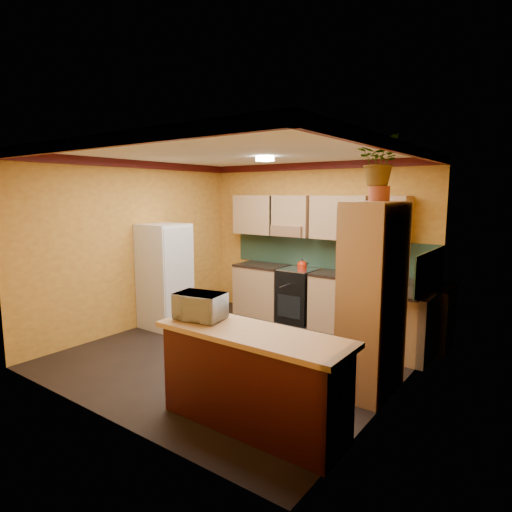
{
  "coord_description": "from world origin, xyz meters",
  "views": [
    {
      "loc": [
        3.48,
        -4.4,
        2.18
      ],
      "look_at": [
        -0.04,
        0.45,
        1.3
      ],
      "focal_mm": 30.0,
      "sensor_mm": 36.0,
      "label": 1
    }
  ],
  "objects": [
    {
      "name": "room_shell",
      "position": [
        0.02,
        0.28,
        2.09
      ],
      "size": [
        4.24,
        4.24,
        2.72
      ],
      "color": "black",
      "rests_on": "ground"
    },
    {
      "name": "breakfast_bar",
      "position": [
        1.23,
        -1.36,
        0.44
      ],
      "size": [
        1.8,
        0.55,
        0.88
      ],
      "primitive_type": "cube",
      "color": "#44160F",
      "rests_on": "ground"
    },
    {
      "name": "pantry",
      "position": [
        1.85,
        0.01,
        1.05
      ],
      "size": [
        0.48,
        0.9,
        2.1
      ],
      "primitive_type": "cube",
      "color": "tan",
      "rests_on": "ground"
    },
    {
      "name": "fridge",
      "position": [
        -1.75,
        0.26,
        0.85
      ],
      "size": [
        0.68,
        0.66,
        1.7
      ],
      "primitive_type": "cube",
      "color": "silver",
      "rests_on": "ground"
    },
    {
      "name": "sink",
      "position": [
        1.26,
        1.8,
        0.94
      ],
      "size": [
        0.48,
        0.4,
        0.03
      ],
      "primitive_type": "cube",
      "color": "silver",
      "rests_on": "countertop_back"
    },
    {
      "name": "microwave",
      "position": [
        0.58,
        -1.36,
        1.06
      ],
      "size": [
        0.53,
        0.41,
        0.27
      ],
      "primitive_type": "imported",
      "rotation": [
        0.0,
        0.0,
        0.19
      ],
      "color": "silver",
      "rests_on": "bar_top"
    },
    {
      "name": "base_cabinets_back",
      "position": [
        0.49,
        1.8,
        0.44
      ],
      "size": [
        3.65,
        0.6,
        0.88
      ],
      "primitive_type": "cube",
      "color": "tan",
      "rests_on": "ground"
    },
    {
      "name": "base_cabinets_right",
      "position": [
        1.8,
        1.18,
        0.44
      ],
      "size": [
        0.6,
        0.8,
        0.88
      ],
      "primitive_type": "cube",
      "color": "tan",
      "rests_on": "ground"
    },
    {
      "name": "countertop_right",
      "position": [
        1.8,
        1.18,
        0.9
      ],
      "size": [
        0.62,
        0.8,
        0.04
      ],
      "primitive_type": "cube",
      "color": "black",
      "rests_on": "base_cabinets_right"
    },
    {
      "name": "fern",
      "position": [
        1.85,
        0.06,
        2.52
      ],
      "size": [
        0.54,
        0.49,
        0.51
      ],
      "primitive_type": "imported",
      "rotation": [
        0.0,
        0.0,
        0.22
      ],
      "color": "tan",
      "rests_on": "fern_pot"
    },
    {
      "name": "countertop_back",
      "position": [
        0.49,
        1.8,
        0.9
      ],
      "size": [
        3.65,
        0.62,
        0.04
      ],
      "primitive_type": "cube",
      "color": "black",
      "rests_on": "base_cabinets_back"
    },
    {
      "name": "stove",
      "position": [
        -0.14,
        1.8,
        0.46
      ],
      "size": [
        0.58,
        0.58,
        0.91
      ],
      "primitive_type": "cube",
      "color": "black",
      "rests_on": "ground"
    },
    {
      "name": "fern_pot",
      "position": [
        1.85,
        0.06,
        2.18
      ],
      "size": [
        0.22,
        0.22,
        0.16
      ],
      "primitive_type": "cylinder",
      "color": "#9E4426",
      "rests_on": "pantry"
    },
    {
      "name": "bar_top",
      "position": [
        1.23,
        -1.36,
        0.91
      ],
      "size": [
        1.9,
        0.65,
        0.05
      ],
      "primitive_type": "cube",
      "color": "tan",
      "rests_on": "breakfast_bar"
    },
    {
      "name": "kettle",
      "position": [
        -0.04,
        1.75,
        1.0
      ],
      "size": [
        0.18,
        0.18,
        0.18
      ],
      "primitive_type": null,
      "rotation": [
        0.0,
        0.0,
        -0.06
      ],
      "color": "#AD210B",
      "rests_on": "stove"
    }
  ]
}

